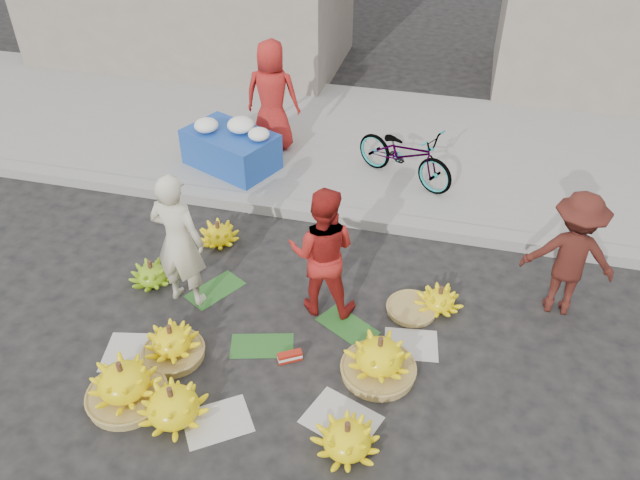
% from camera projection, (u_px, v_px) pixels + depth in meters
% --- Properties ---
extents(ground, '(80.00, 80.00, 0.00)m').
position_uv_depth(ground, '(277.00, 334.00, 6.61)').
color(ground, black).
rests_on(ground, ground).
extents(curb, '(40.00, 0.25, 0.15)m').
position_uv_depth(curb, '(326.00, 214.00, 8.27)').
color(curb, gray).
rests_on(curb, ground).
extents(sidewalk, '(40.00, 4.00, 0.12)m').
position_uv_depth(sidewalk, '(357.00, 142.00, 9.90)').
color(sidewalk, gray).
rests_on(sidewalk, ground).
extents(newspaper_scatter, '(3.20, 1.80, 0.00)m').
position_uv_depth(newspaper_scatter, '(252.00, 392.00, 5.99)').
color(newspaper_scatter, beige).
rests_on(newspaper_scatter, ground).
extents(banana_leaves, '(2.00, 1.00, 0.00)m').
position_uv_depth(banana_leaves, '(274.00, 319.00, 6.78)').
color(banana_leaves, '#1D541C').
rests_on(banana_leaves, ground).
extents(banana_bunch_0, '(0.61, 0.61, 0.43)m').
position_uv_depth(banana_bunch_0, '(172.00, 344.00, 6.25)').
color(banana_bunch_0, olive).
rests_on(banana_bunch_0, ground).
extents(banana_bunch_1, '(0.85, 0.85, 0.50)m').
position_uv_depth(banana_bunch_1, '(124.00, 384.00, 5.80)').
color(banana_bunch_1, olive).
rests_on(banana_bunch_1, ground).
extents(banana_bunch_2, '(0.69, 0.69, 0.41)m').
position_uv_depth(banana_bunch_2, '(173.00, 405.00, 5.65)').
color(banana_bunch_2, '#FFEA0C').
rests_on(banana_bunch_2, ground).
extents(banana_bunch_3, '(0.64, 0.64, 0.37)m').
position_uv_depth(banana_bunch_3, '(347.00, 438.00, 5.39)').
color(banana_bunch_3, '#FFEA0C').
rests_on(banana_bunch_3, ground).
extents(banana_bunch_4, '(0.82, 0.82, 0.49)m').
position_uv_depth(banana_bunch_4, '(379.00, 358.00, 6.05)').
color(banana_bunch_4, olive).
rests_on(banana_bunch_4, ground).
extents(banana_bunch_5, '(0.46, 0.46, 0.30)m').
position_uv_depth(banana_bunch_5, '(440.00, 299.00, 6.86)').
color(banana_bunch_5, '#FFEA0C').
rests_on(banana_bunch_5, ground).
extents(banana_bunch_6, '(0.63, 0.63, 0.32)m').
position_uv_depth(banana_bunch_6, '(152.00, 274.00, 7.19)').
color(banana_bunch_6, '#639F16').
rests_on(banana_bunch_6, ground).
extents(banana_bunch_7, '(0.51, 0.51, 0.32)m').
position_uv_depth(banana_bunch_7, '(218.00, 234.00, 7.81)').
color(banana_bunch_7, '#FFEA0C').
rests_on(banana_bunch_7, ground).
extents(basket_spare, '(0.60, 0.60, 0.06)m').
position_uv_depth(basket_spare, '(412.00, 309.00, 6.88)').
color(basket_spare, olive).
rests_on(basket_spare, ground).
extents(incense_stack, '(0.25, 0.20, 0.10)m').
position_uv_depth(incense_stack, '(290.00, 357.00, 6.28)').
color(incense_stack, '#A92012').
rests_on(incense_stack, ground).
extents(vendor_cream, '(0.62, 0.44, 1.62)m').
position_uv_depth(vendor_cream, '(178.00, 241.00, 6.58)').
color(vendor_cream, beige).
rests_on(vendor_cream, ground).
extents(vendor_red, '(0.78, 0.63, 1.53)m').
position_uv_depth(vendor_red, '(322.00, 252.00, 6.50)').
color(vendor_red, red).
rests_on(vendor_red, ground).
extents(man_striped, '(0.97, 0.58, 1.47)m').
position_uv_depth(man_striped, '(571.00, 255.00, 6.51)').
color(man_striped, maroon).
rests_on(man_striped, ground).
extents(flower_table, '(1.50, 1.25, 0.75)m').
position_uv_depth(flower_table, '(231.00, 147.00, 9.02)').
color(flower_table, '#183F9D').
rests_on(flower_table, sidewalk).
extents(grey_bucket, '(0.32, 0.32, 0.36)m').
position_uv_depth(grey_bucket, '(198.00, 146.00, 9.31)').
color(grey_bucket, gray).
rests_on(grey_bucket, sidewalk).
extents(flower_vendor, '(0.85, 0.59, 1.66)m').
position_uv_depth(flower_vendor, '(272.00, 96.00, 9.19)').
color(flower_vendor, red).
rests_on(flower_vendor, sidewalk).
extents(bicycle, '(1.21, 1.64, 0.82)m').
position_uv_depth(bicycle, '(405.00, 154.00, 8.65)').
color(bicycle, gray).
rests_on(bicycle, sidewalk).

